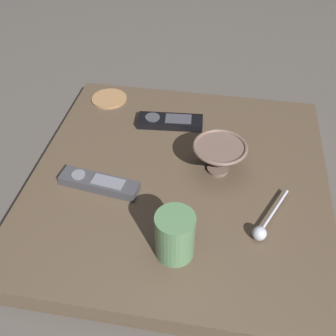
% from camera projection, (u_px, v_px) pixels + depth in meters
% --- Properties ---
extents(ground_plane, '(6.00, 6.00, 0.00)m').
position_uv_depth(ground_plane, '(179.00, 190.00, 0.93)').
color(ground_plane, '#47423D').
extents(table, '(0.66, 0.68, 0.05)m').
position_uv_depth(table, '(179.00, 182.00, 0.91)').
color(table, '#4C3D2D').
rests_on(table, ground).
extents(cereal_bowl, '(0.12, 0.12, 0.07)m').
position_uv_depth(cereal_bowl, '(219.00, 156.00, 0.88)').
color(cereal_bowl, brown).
rests_on(cereal_bowl, table).
extents(coffee_mug, '(0.07, 0.07, 0.10)m').
position_uv_depth(coffee_mug, '(175.00, 235.00, 0.71)').
color(coffee_mug, '#4C724C').
rests_on(coffee_mug, table).
extents(teaspoon, '(0.07, 0.14, 0.03)m').
position_uv_depth(teaspoon, '(262.00, 229.00, 0.76)').
color(teaspoon, '#A3A5B2').
rests_on(teaspoon, table).
extents(tv_remote_near, '(0.18, 0.07, 0.02)m').
position_uv_depth(tv_remote_near, '(99.00, 183.00, 0.86)').
color(tv_remote_near, '#38383D').
rests_on(tv_remote_near, table).
extents(tv_remote_far, '(0.17, 0.07, 0.02)m').
position_uv_depth(tv_remote_far, '(170.00, 121.00, 1.02)').
color(tv_remote_far, black).
rests_on(tv_remote_far, table).
extents(drink_coaster, '(0.10, 0.10, 0.01)m').
position_uv_depth(drink_coaster, '(109.00, 99.00, 1.11)').
color(drink_coaster, olive).
rests_on(drink_coaster, table).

